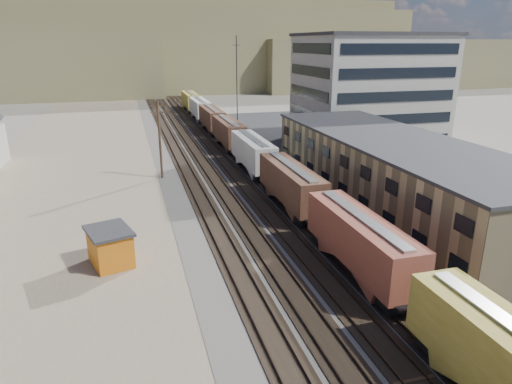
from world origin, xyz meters
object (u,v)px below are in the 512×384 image
object	(u,v)px
maintenance_shed	(110,246)
utility_pole_north	(160,138)
freight_train	(239,141)
parked_car_blue	(321,135)

from	to	relation	value
maintenance_shed	utility_pole_north	bearing A→B (deg)	75.91
freight_train	parked_car_blue	distance (m)	20.79
parked_car_blue	utility_pole_north	bearing A→B (deg)	-178.93
freight_train	utility_pole_north	world-z (taller)	utility_pole_north
utility_pole_north	maintenance_shed	xyz separation A→B (m)	(-5.94, -23.66, -3.77)
maintenance_shed	parked_car_blue	size ratio (longest dim) A/B	0.91
freight_train	utility_pole_north	size ratio (longest dim) A/B	11.97
utility_pole_north	maintenance_shed	bearing A→B (deg)	-104.09
utility_pole_north	maintenance_shed	distance (m)	24.69
freight_train	maintenance_shed	size ratio (longest dim) A/B	24.91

